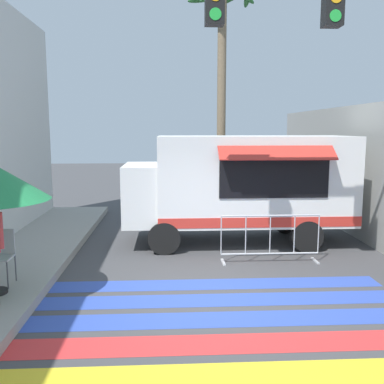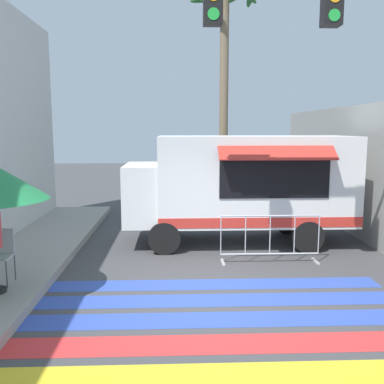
% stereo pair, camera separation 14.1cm
% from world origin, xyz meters
% --- Properties ---
extents(ground_plane, '(60.00, 60.00, 0.00)m').
position_xyz_m(ground_plane, '(0.00, 0.00, 0.00)').
color(ground_plane, '#424244').
extents(concrete_wall_right, '(0.20, 16.00, 3.57)m').
position_xyz_m(concrete_wall_right, '(4.34, 3.00, 1.79)').
color(concrete_wall_right, gray).
rests_on(concrete_wall_right, ground_plane).
extents(crosswalk_painted, '(6.40, 3.60, 0.01)m').
position_xyz_m(crosswalk_painted, '(0.00, -0.94, 0.00)').
color(crosswalk_painted, yellow).
rests_on(crosswalk_painted, ground_plane).
extents(food_truck, '(5.69, 2.55, 2.75)m').
position_xyz_m(food_truck, '(0.91, 3.59, 1.58)').
color(food_truck, white).
rests_on(food_truck, ground_plane).
extents(traffic_signal_pole, '(4.70, 0.29, 6.09)m').
position_xyz_m(traffic_signal_pole, '(2.09, 0.39, 4.35)').
color(traffic_signal_pole, '#515456').
rests_on(traffic_signal_pole, ground_plane).
extents(folding_chair, '(0.42, 0.42, 0.97)m').
position_xyz_m(folding_chair, '(-3.79, 0.36, 0.77)').
color(folding_chair, '#4C4C51').
rests_on(folding_chair, sidewalk_left).
extents(barricade_front, '(2.19, 0.44, 1.07)m').
position_xyz_m(barricade_front, '(1.42, 1.88, 0.53)').
color(barricade_front, '#B7BABF').
rests_on(barricade_front, ground_plane).
extents(palm_tree, '(2.34, 2.53, 7.91)m').
position_xyz_m(palm_tree, '(1.02, 7.75, 5.72)').
color(palm_tree, '#7A664C').
rests_on(palm_tree, ground_plane).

